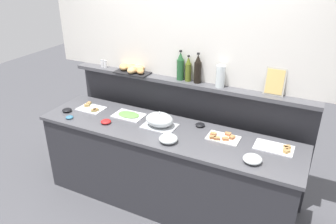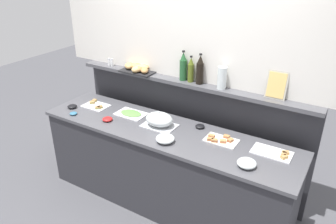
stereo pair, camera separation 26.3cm
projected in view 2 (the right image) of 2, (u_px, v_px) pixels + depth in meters
ground_plane at (190, 174)px, 4.13m from camera, size 12.00×12.00×0.00m
buffet_counter at (165, 168)px, 3.47m from camera, size 2.69×0.68×0.91m
back_ledge_unit at (188, 129)px, 3.77m from camera, size 2.72×0.22×1.28m
upper_wall_panel at (193, 15)px, 3.24m from camera, size 3.32×0.08×1.32m
sandwich_platter_rear at (274, 153)px, 2.88m from camera, size 0.34×0.20×0.04m
sandwich_platter_front at (96, 105)px, 3.78m from camera, size 0.29×0.21×0.04m
sandwich_platter_side at (221, 140)px, 3.08m from camera, size 0.30×0.19×0.04m
cold_cuts_platter at (131, 114)px, 3.58m from camera, size 0.33×0.22×0.02m
serving_cloche at (159, 120)px, 3.31m from camera, size 0.34×0.24×0.17m
glass_bowl_large at (165, 139)px, 3.05m from camera, size 0.18×0.18×0.07m
glass_bowl_medium at (247, 163)px, 2.70m from camera, size 0.16×0.16×0.06m
condiment_bowl_teal at (73, 113)px, 3.58m from camera, size 0.08×0.08×0.03m
condiment_bowl_dark at (200, 126)px, 3.31m from camera, size 0.09×0.09×0.03m
condiment_bowl_red at (107, 119)px, 3.45m from camera, size 0.11×0.11×0.04m
condiment_bowl_cream at (72, 106)px, 3.73m from camera, size 0.11×0.11×0.04m
wine_bottle_green at (183, 67)px, 3.43m from camera, size 0.08×0.08×0.32m
wine_bottle_dark at (200, 70)px, 3.33m from camera, size 0.08×0.08×0.32m
olive_oil_bottle at (191, 70)px, 3.39m from camera, size 0.06×0.06×0.28m
salt_shaker at (109, 62)px, 3.92m from camera, size 0.03×0.03×0.09m
pepper_shaker at (112, 62)px, 3.90m from camera, size 0.03×0.03×0.09m
bread_basket at (137, 68)px, 3.73m from camera, size 0.42×0.28×0.08m
framed_picture at (277, 85)px, 3.00m from camera, size 0.19×0.06×0.26m
water_carafe at (222, 78)px, 3.22m from camera, size 0.09×0.09×0.22m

